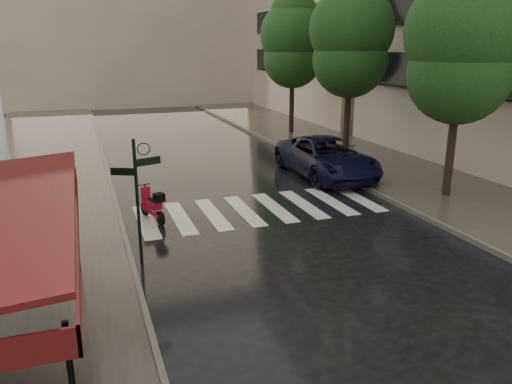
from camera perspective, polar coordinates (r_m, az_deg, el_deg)
ground at (r=10.33m, az=-3.99°, el=-13.66°), size 120.00×120.00×0.00m
sidewalk_near at (r=21.37m, az=-24.71°, el=1.06°), size 6.00×60.00×0.12m
sidewalk_far at (r=24.69m, az=11.66°, el=4.14°), size 5.50×60.00×0.12m
curb_near at (r=21.27m, az=-16.55°, el=1.88°), size 0.12×60.00×0.16m
curb_far at (r=23.39m, az=5.75°, el=3.76°), size 0.12×60.00×0.16m
crosswalk at (r=16.40m, az=0.39°, el=-1.93°), size 7.85×3.20×0.01m
signpost at (r=12.16m, az=-13.42°, el=0.03°), size 1.17×0.29×3.10m
tree_near at (r=18.10m, az=22.58°, el=15.70°), size 3.80×3.80×7.99m
tree_mid at (r=23.78m, az=10.83°, el=17.17°), size 3.80×3.80×8.34m
tree_far at (r=30.13m, az=4.24°, el=16.93°), size 3.80×3.80×8.16m
scooter at (r=15.50m, az=-11.71°, el=-1.55°), size 0.69×1.53×1.03m
parked_car at (r=20.54m, az=8.03°, el=3.94°), size 2.61×5.65×1.57m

